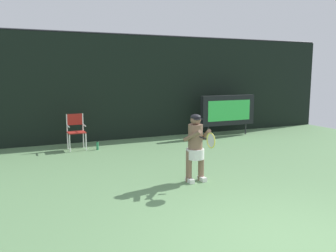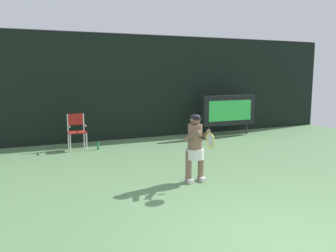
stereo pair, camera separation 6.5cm
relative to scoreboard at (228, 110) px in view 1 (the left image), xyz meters
The scene contains 6 objects.
backdrop_screen 4.23m from the scoreboard, 166.56° to the left, with size 18.00×0.12×3.66m.
scoreboard is the anchor object (origin of this frame).
umpire_chair 5.56m from the scoreboard, behind, with size 0.52×0.44×1.08m.
water_bottle 5.07m from the scoreboard, behind, with size 0.07×0.07×0.27m.
tennis_player 5.84m from the scoreboard, 130.37° to the right, with size 0.54×0.61×1.46m.
tennis_racket 6.32m from the scoreboard, 126.81° to the right, with size 0.03×0.60×0.31m.
Camera 1 is at (-3.35, -3.47, 2.34)m, focal length 38.04 mm.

